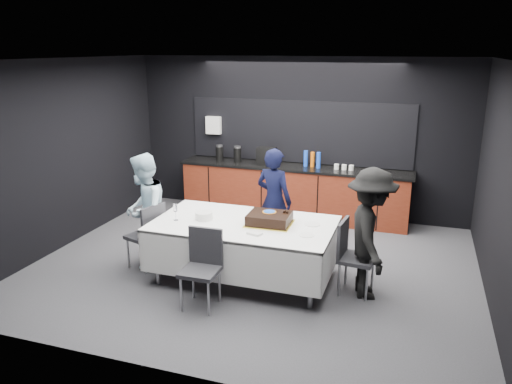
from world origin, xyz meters
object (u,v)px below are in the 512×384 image
champagne_flute (175,209)px  person_right (370,234)px  chair_near (203,262)px  cake_assembly (269,219)px  chair_right (351,252)px  person_center (274,201)px  person_left (144,211)px  plate_stack (204,216)px  party_table (244,233)px  chair_left (149,232)px

champagne_flute → person_right: (2.46, 0.24, -0.14)m
chair_near → cake_assembly: bearing=56.6°
chair_right → person_right: size_ratio=0.58×
cake_assembly → chair_near: 1.06m
person_center → person_left: bearing=49.1°
chair_right → person_right: 0.35m
person_left → cake_assembly: bearing=77.9°
champagne_flute → cake_assembly: bearing=11.7°
cake_assembly → person_right: 1.27m
chair_right → person_center: 1.61m
cake_assembly → chair_right: 1.09m
plate_stack → chair_near: size_ratio=0.24×
chair_right → plate_stack: bearing=-176.7°
person_center → person_right: person_right is taller
champagne_flute → person_right: bearing=5.6°
plate_stack → chair_near: (0.31, -0.75, -0.30)m
plate_stack → champagne_flute: 0.38m
person_right → person_center: bearing=42.3°
champagne_flute → person_center: bearing=51.4°
champagne_flute → plate_stack: bearing=24.3°
party_table → plate_stack: plate_stack is taller
champagne_flute → chair_right: size_ratio=0.24×
chair_left → person_center: bearing=38.2°
chair_near → person_center: size_ratio=0.59×
plate_stack → person_center: (0.64, 1.07, -0.05)m
party_table → champagne_flute: (-0.87, -0.20, 0.30)m
cake_assembly → chair_left: 1.70m
champagne_flute → chair_left: bearing=169.9°
champagne_flute → chair_right: champagne_flute is taller
person_center → party_table: bearing=99.9°
plate_stack → chair_right: bearing=3.3°
person_center → champagne_flute: bearing=67.1°
party_table → chair_left: 1.35m
party_table → cake_assembly: size_ratio=3.98×
party_table → champagne_flute: 0.94m
cake_assembly → person_left: size_ratio=0.37×
cake_assembly → person_center: person_center is taller
party_table → person_right: person_right is taller
party_table → chair_left: chair_left is taller
person_center → person_left: 1.86m
cake_assembly → person_right: size_ratio=0.36×
chair_left → chair_right: (2.71, 0.18, 0.00)m
chair_left → person_left: 0.30m
champagne_flute → chair_right: 2.30m
chair_left → chair_right: bearing=3.8°
chair_near → person_right: bearing=24.7°
person_left → person_center: bearing=109.6°
chair_near → chair_left: bearing=148.4°
cake_assembly → person_left: (-1.78, -0.05, -0.06)m
cake_assembly → plate_stack: (-0.87, -0.10, -0.02)m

